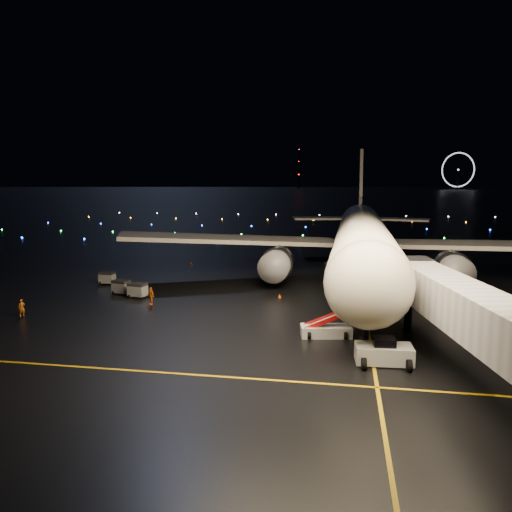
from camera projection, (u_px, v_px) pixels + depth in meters
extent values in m
plane|color=black|center=(329.00, 200.00, 336.13)|extent=(2000.00, 2000.00, 0.00)
cube|color=#D09F0A|center=(363.00, 298.00, 56.54)|extent=(0.25, 80.00, 0.02)
cube|color=#D09F0A|center=(130.00, 370.00, 35.09)|extent=(60.00, 0.25, 0.02)
cube|color=silver|center=(384.00, 350.00, 36.33)|extent=(4.23, 2.41, 1.95)
imported|color=orange|center=(22.00, 308.00, 49.00)|extent=(0.73, 0.74, 1.72)
imported|color=orange|center=(151.00, 296.00, 53.62)|extent=(1.18, 1.04, 1.92)
cone|color=#F74800|center=(280.00, 296.00, 56.74)|extent=(0.46, 0.46, 0.46)
cone|color=#F74800|center=(282.00, 274.00, 70.06)|extent=(0.47, 0.47, 0.49)
cone|color=#F74800|center=(276.00, 282.00, 64.50)|extent=(0.43, 0.43, 0.46)
cone|color=#F74800|center=(191.00, 263.00, 78.92)|extent=(0.49, 0.49, 0.53)
cylinder|color=black|center=(299.00, 168.00, 770.01)|extent=(1.80, 1.80, 64.00)
cube|color=gray|center=(138.00, 290.00, 56.87)|extent=(2.19, 1.72, 1.67)
cube|color=gray|center=(121.00, 287.00, 58.67)|extent=(2.20, 1.80, 1.62)
cube|color=gray|center=(107.00, 278.00, 64.22)|extent=(1.88, 1.33, 1.57)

